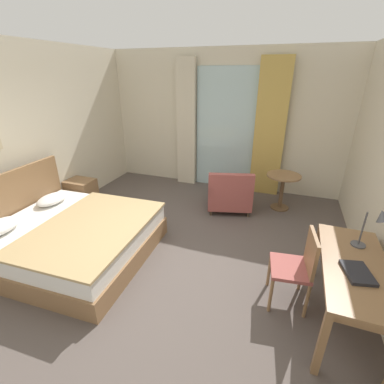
% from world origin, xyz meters
% --- Properties ---
extents(ground, '(5.65, 6.52, 0.10)m').
position_xyz_m(ground, '(0.00, 0.00, -0.05)').
color(ground, '#564C47').
extents(wall_back, '(5.25, 0.12, 2.87)m').
position_xyz_m(wall_back, '(0.00, 3.00, 1.44)').
color(wall_back, beige).
rests_on(wall_back, ground).
extents(wall_left, '(0.12, 6.12, 2.87)m').
position_xyz_m(wall_left, '(-2.56, 0.00, 1.44)').
color(wall_left, beige).
rests_on(wall_left, ground).
extents(balcony_glass_door, '(1.34, 0.02, 2.53)m').
position_xyz_m(balcony_glass_door, '(0.10, 2.92, 1.26)').
color(balcony_glass_door, silver).
rests_on(balcony_glass_door, ground).
extents(curtain_panel_left, '(0.42, 0.10, 2.70)m').
position_xyz_m(curtain_panel_left, '(-0.79, 2.82, 1.35)').
color(curtain_panel_left, beige).
rests_on(curtain_panel_left, ground).
extents(curtain_panel_right, '(0.60, 0.10, 2.70)m').
position_xyz_m(curtain_panel_right, '(0.99, 2.82, 1.35)').
color(curtain_panel_right, tan).
rests_on(curtain_panel_right, ground).
extents(bed, '(2.15, 1.98, 1.11)m').
position_xyz_m(bed, '(-1.35, -0.34, 0.29)').
color(bed, olive).
rests_on(bed, ground).
extents(nightstand, '(0.50, 0.40, 0.55)m').
position_xyz_m(nightstand, '(-2.24, 0.94, 0.27)').
color(nightstand, olive).
rests_on(nightstand, ground).
extents(writing_desk, '(0.62, 1.41, 0.74)m').
position_xyz_m(writing_desk, '(2.13, -0.34, 0.65)').
color(writing_desk, olive).
rests_on(writing_desk, ground).
extents(desk_chair, '(0.46, 0.50, 0.90)m').
position_xyz_m(desk_chair, '(1.64, -0.22, 0.52)').
color(desk_chair, '#9E4C47').
rests_on(desk_chair, ground).
extents(desk_lamp, '(0.27, 0.25, 0.52)m').
position_xyz_m(desk_lamp, '(2.29, -0.06, 1.10)').
color(desk_lamp, '#4C4C51').
rests_on(desk_lamp, writing_desk).
extents(closed_book, '(0.28, 0.36, 0.03)m').
position_xyz_m(closed_book, '(2.11, -0.49, 0.75)').
color(closed_book, '#232328').
rests_on(closed_book, writing_desk).
extents(armchair_by_window, '(0.95, 0.92, 0.81)m').
position_xyz_m(armchair_by_window, '(0.47, 1.77, 0.33)').
color(armchair_by_window, '#9E4C47').
rests_on(armchair_by_window, ground).
extents(round_cafe_table, '(0.62, 0.62, 0.68)m').
position_xyz_m(round_cafe_table, '(1.38, 2.16, 0.50)').
color(round_cafe_table, olive).
rests_on(round_cafe_table, ground).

